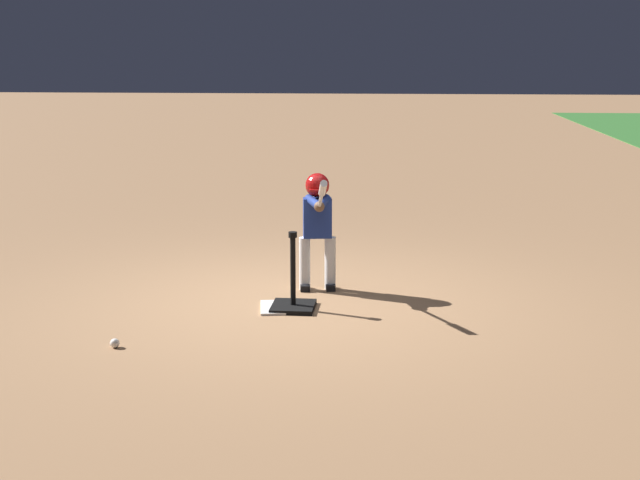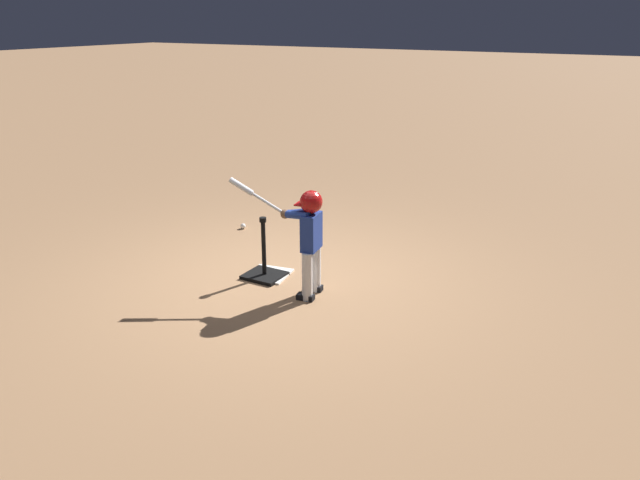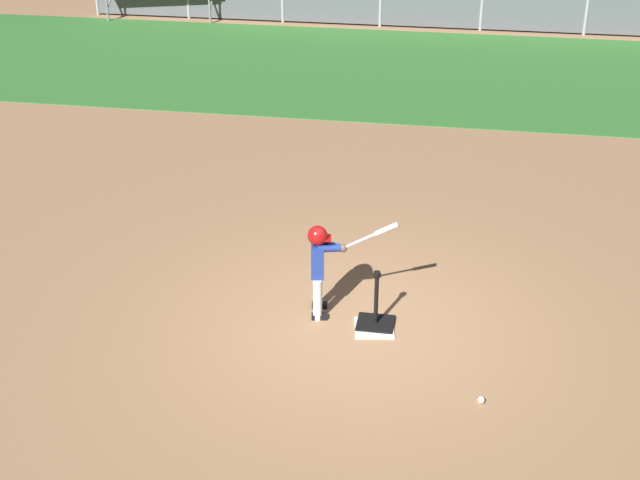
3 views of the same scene
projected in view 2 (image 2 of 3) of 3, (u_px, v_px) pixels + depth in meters
ground_plane at (281, 279)px, 6.93m from camera, size 90.00×90.00×0.00m
home_plate at (269, 274)px, 7.03m from camera, size 0.51×0.51×0.02m
batting_tee at (264, 269)px, 6.95m from camera, size 0.42×0.38×0.70m
batter_child at (308, 230)px, 6.30m from camera, size 1.02×0.37×1.19m
baseball at (243, 226)px, 8.54m from camera, size 0.07×0.07×0.07m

